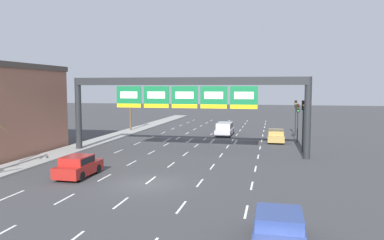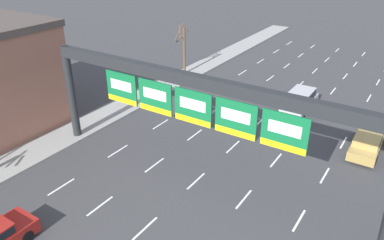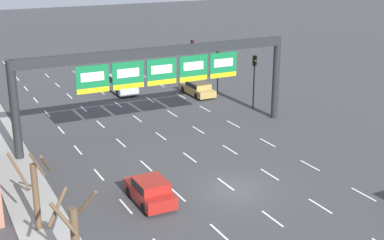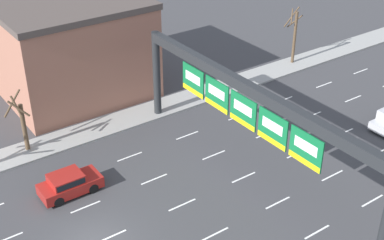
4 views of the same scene
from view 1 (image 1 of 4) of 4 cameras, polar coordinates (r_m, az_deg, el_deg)
name	(u,v)px [view 1 (image 1 of 4)]	position (r m, az deg, el deg)	size (l,w,h in m)	color
ground_plane	(146,184)	(24.26, -7.03, -9.66)	(220.00, 220.00, 0.00)	#3D3D3F
lane_dashes	(191,149)	(36.99, -0.10, -4.51)	(13.32, 67.00, 0.01)	white
sign_gantry	(185,94)	(33.97, -1.04, 3.98)	(21.99, 0.70, 7.02)	#232628
car_blue	(279,228)	(15.28, 13.08, -15.68)	(1.94, 4.08, 1.43)	navy
car_red	(78,166)	(26.88, -16.97, -6.67)	(1.85, 3.92, 1.48)	maroon
car_gold	(276,135)	(43.00, 12.68, -2.28)	(1.82, 4.80, 1.40)	#A88947
suv_silver	(225,128)	(47.83, 4.99, -1.25)	(1.99, 4.85, 1.64)	#B7B7BC
traffic_light_near_gantry	(296,110)	(48.67, 15.52, 1.41)	(0.30, 0.35, 4.49)	black
traffic_light_mid_block	(303,116)	(36.42, 16.59, 0.65)	(0.30, 0.35, 4.90)	black
traffic_light_far_end	(298,115)	(42.85, 15.82, 0.74)	(0.30, 0.35, 4.27)	black
tree_bare_closest	(130,110)	(53.00, -9.47, 1.57)	(1.15, 1.70, 5.24)	brown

